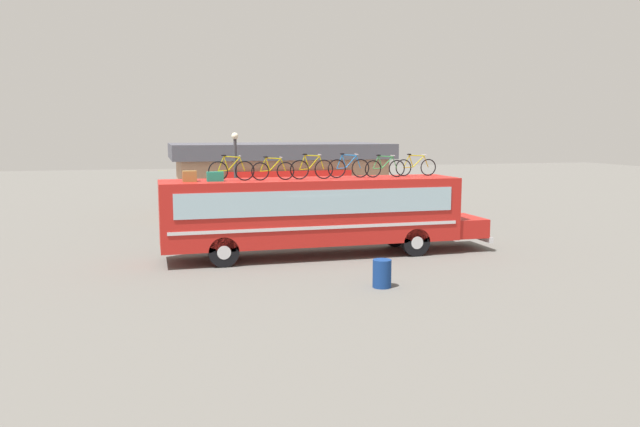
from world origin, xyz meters
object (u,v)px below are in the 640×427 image
(rooftop_bicycle_4, at_px, (349,168))
(rooftop_bicycle_5, at_px, (385,168))
(bus, at_px, (317,212))
(trash_bin, at_px, (382,274))
(luggage_bag_1, at_px, (190,176))
(street_lamp, at_px, (236,177))
(rooftop_bicycle_1, at_px, (231,170))
(luggage_bag_2, at_px, (215,177))
(rooftop_bicycle_6, at_px, (416,167))
(rooftop_bicycle_2, at_px, (273,170))
(rooftop_bicycle_3, at_px, (312,169))

(rooftop_bicycle_4, distance_m, rooftop_bicycle_5, 1.47)
(bus, bearing_deg, trash_bin, -83.04)
(luggage_bag_1, bearing_deg, street_lamp, 63.98)
(bus, height_order, rooftop_bicycle_1, rooftop_bicycle_1)
(luggage_bag_2, bearing_deg, rooftop_bicycle_6, 4.30)
(bus, xyz_separation_m, rooftop_bicycle_2, (-1.79, -0.30, 1.65))
(street_lamp, bearing_deg, bus, -60.94)
(rooftop_bicycle_1, height_order, rooftop_bicycle_3, rooftop_bicycle_3)
(rooftop_bicycle_6, height_order, street_lamp, street_lamp)
(rooftop_bicycle_2, bearing_deg, trash_bin, -64.00)
(luggage_bag_2, xyz_separation_m, rooftop_bicycle_3, (3.64, 0.04, 0.23))
(rooftop_bicycle_3, height_order, rooftop_bicycle_6, rooftop_bicycle_3)
(rooftop_bicycle_3, xyz_separation_m, trash_bin, (0.92, -5.11, -2.98))
(bus, xyz_separation_m, rooftop_bicycle_4, (1.29, 0.11, 1.68))
(rooftop_bicycle_2, bearing_deg, bus, 9.38)
(luggage_bag_1, distance_m, rooftop_bicycle_1, 1.52)
(street_lamp, bearing_deg, rooftop_bicycle_1, -99.39)
(luggage_bag_1, distance_m, luggage_bag_2, 0.91)
(rooftop_bicycle_1, distance_m, rooftop_bicycle_6, 7.60)
(luggage_bag_2, height_order, rooftop_bicycle_2, rooftop_bicycle_2)
(luggage_bag_2, bearing_deg, trash_bin, -47.95)
(luggage_bag_2, bearing_deg, rooftop_bicycle_2, -1.53)
(rooftop_bicycle_2, xyz_separation_m, rooftop_bicycle_5, (4.56, 0.29, 0.00))
(luggage_bag_2, xyz_separation_m, street_lamp, (1.39, 4.80, -0.37))
(rooftop_bicycle_1, xyz_separation_m, rooftop_bicycle_3, (3.04, 0.00, 0.00))
(rooftop_bicycle_4, distance_m, trash_bin, 6.21)
(bus, bearing_deg, rooftop_bicycle_1, -176.56)
(luggage_bag_1, height_order, rooftop_bicycle_6, rooftop_bicycle_6)
(rooftop_bicycle_6, bearing_deg, rooftop_bicycle_3, -172.81)
(luggage_bag_2, distance_m, rooftop_bicycle_4, 5.23)
(bus, distance_m, rooftop_bicycle_1, 3.72)
(rooftop_bicycle_3, xyz_separation_m, rooftop_bicycle_5, (3.04, 0.19, -0.03))
(luggage_bag_1, bearing_deg, rooftop_bicycle_3, -0.81)
(rooftop_bicycle_2, distance_m, street_lamp, 4.94)
(luggage_bag_1, relative_size, rooftop_bicycle_2, 0.31)
(bus, height_order, rooftop_bicycle_6, rooftop_bicycle_6)
(rooftop_bicycle_6, xyz_separation_m, street_lamp, (-6.79, 4.18, -0.57))
(bus, height_order, rooftop_bicycle_4, rooftop_bicycle_4)
(luggage_bag_2, distance_m, trash_bin, 7.35)
(bus, height_order, rooftop_bicycle_2, rooftop_bicycle_2)
(bus, relative_size, street_lamp, 2.72)
(rooftop_bicycle_4, relative_size, rooftop_bicycle_6, 0.96)
(rooftop_bicycle_1, distance_m, rooftop_bicycle_3, 3.04)
(luggage_bag_1, relative_size, rooftop_bicycle_4, 0.29)
(rooftop_bicycle_5, relative_size, rooftop_bicycle_6, 0.95)
(rooftop_bicycle_1, height_order, rooftop_bicycle_5, rooftop_bicycle_1)
(bus, height_order, luggage_bag_1, luggage_bag_1)
(bus, xyz_separation_m, rooftop_bicycle_5, (2.76, -0.01, 1.66))
(rooftop_bicycle_4, height_order, rooftop_bicycle_5, rooftop_bicycle_4)
(luggage_bag_2, distance_m, street_lamp, 5.01)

